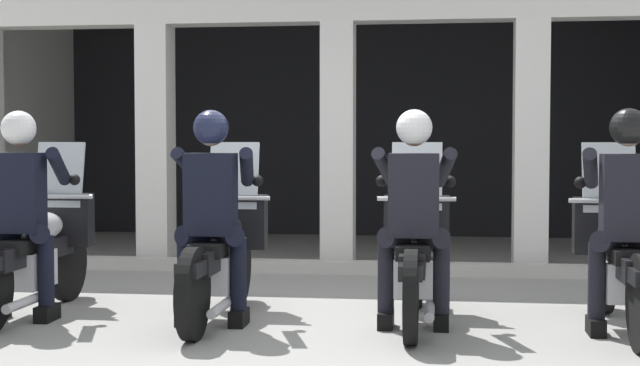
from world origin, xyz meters
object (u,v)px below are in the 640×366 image
Objects in this scene: police_officer_far_right at (627,202)px; police_officer_center_right at (414,199)px; police_officer_center_left at (212,198)px; motorcycle_far_right at (619,259)px; police_officer_far_left at (21,197)px; motorcycle_center_right at (415,255)px; motorcycle_center_left at (221,253)px; motorcycle_far_left at (38,250)px.

police_officer_center_right is at bearing 172.31° from police_officer_far_right.
police_officer_center_left is 0.78× the size of motorcycle_far_right.
police_officer_far_left is 3.01m from motorcycle_center_right.
motorcycle_center_right is 1.00× the size of motorcycle_far_right.
motorcycle_center_right is (1.48, 0.07, 0.00)m from motorcycle_center_left.
motorcycle_center_right is at bearing 172.31° from motorcycle_far_right.
police_officer_far_right is (4.43, 0.03, 0.00)m from police_officer_far_left.
police_officer_far_right is (2.95, 0.02, 0.00)m from police_officer_center_left.
motorcycle_center_right is at bearing -0.45° from motorcycle_far_left.
motorcycle_far_left is 1.29× the size of police_officer_far_right.
motorcycle_center_right is (1.48, 0.35, -0.44)m from police_officer_center_left.
police_officer_center_left is 3.00m from motorcycle_far_right.
police_officer_center_right reaches higher than motorcycle_far_left.
police_officer_center_left is (1.47, -0.27, 0.44)m from motorcycle_far_left.
motorcycle_center_left is 1.29× the size of police_officer_center_right.
motorcycle_center_left is 1.48m from motorcycle_center_right.
motorcycle_center_right is 1.57m from police_officer_far_right.
police_officer_center_left is 1.00× the size of police_officer_far_right.
police_officer_center_right reaches higher than motorcycle_center_left.
motorcycle_far_left is 1.48m from motorcycle_center_left.
motorcycle_far_right is at bearing 2.02° from police_officer_center_left.
motorcycle_far_right is (4.43, 0.31, -0.44)m from police_officer_far_left.
police_officer_center_left is 1.00× the size of police_officer_center_right.
police_officer_far_left is 1.48m from police_officer_center_left.
motorcycle_far_left is 4.43m from motorcycle_far_right.
motorcycle_center_right is at bearing -1.11° from motorcycle_center_left.
motorcycle_far_left is 1.00× the size of motorcycle_center_left.
police_officer_far_left reaches higher than motorcycle_far_left.
motorcycle_center_left is 0.52m from police_officer_center_left.
motorcycle_center_right is 1.29× the size of police_officer_center_right.
motorcycle_center_left and motorcycle_center_right have the same top height.
police_officer_far_left is at bearing 176.62° from police_officer_center_left.
police_officer_far_right reaches higher than motorcycle_far_right.
motorcycle_far_right is 1.29× the size of police_officer_far_right.
police_officer_center_left is 1.48m from police_officer_center_right.
police_officer_far_right is at bearing -8.96° from motorcycle_center_left.
motorcycle_far_right is at bearing 9.49° from police_officer_center_right.
motorcycle_center_right is at bearing 90.30° from police_officer_center_right.
police_officer_far_left is 1.00× the size of police_officer_center_right.
motorcycle_center_left is at bearing 169.17° from police_officer_far_right.
motorcycle_center_left and motorcycle_far_right have the same top height.
police_officer_center_left and police_officer_far_right have the same top height.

